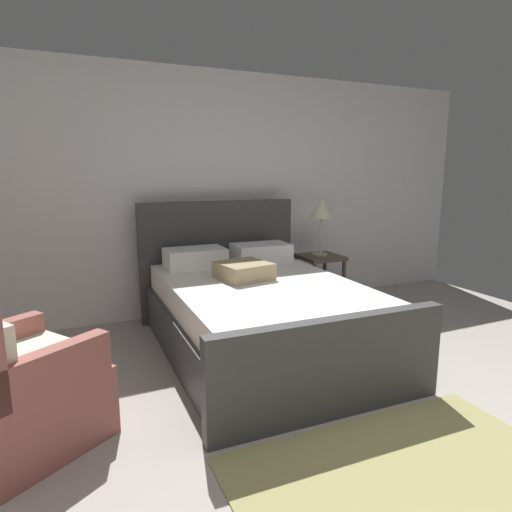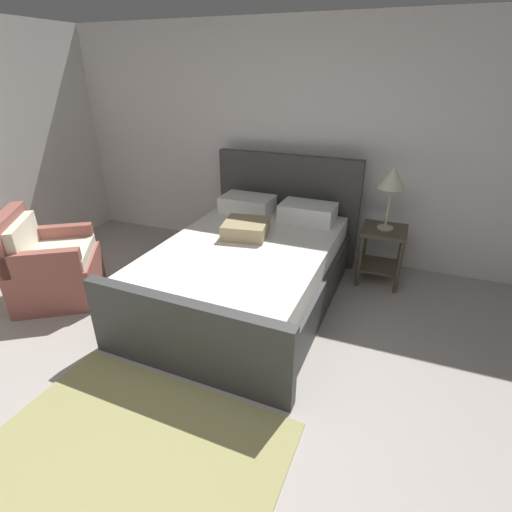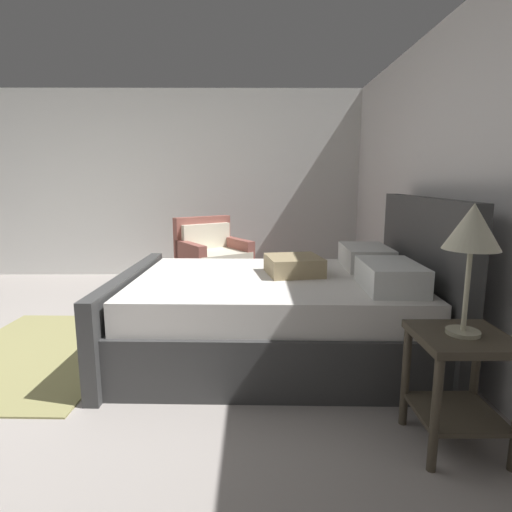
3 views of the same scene
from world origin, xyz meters
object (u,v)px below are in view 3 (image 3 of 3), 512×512
at_px(nightstand_right, 459,372).
at_px(armchair, 213,264).
at_px(table_lamp_right, 472,231).
at_px(bed, 282,311).

xyz_separation_m(nightstand_right, armchair, (-2.94, -1.51, -0.06)).
bearing_deg(armchair, table_lamp_right, 27.26).
height_order(bed, table_lamp_right, table_lamp_right).
xyz_separation_m(bed, table_lamp_right, (1.14, 0.80, 0.76)).
height_order(bed, armchair, bed).
relative_size(bed, armchair, 2.33).
bearing_deg(nightstand_right, armchair, -152.74).
height_order(bed, nightstand_right, bed).
xyz_separation_m(bed, nightstand_right, (1.14, 0.80, 0.06)).
xyz_separation_m(table_lamp_right, armchair, (-2.94, -1.51, -0.76)).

